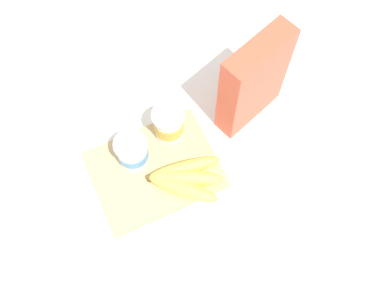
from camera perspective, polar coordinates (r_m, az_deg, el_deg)
ground_plane at (r=1.09m, az=-4.61°, el=-3.45°), size 2.40×2.40×0.00m
cutting_board at (r=1.08m, az=-4.65°, el=-3.26°), size 0.29×0.22×0.02m
cereal_box at (r=1.05m, az=7.71°, el=7.73°), size 0.19×0.11×0.27m
yogurt_cup_front at (r=1.05m, az=-7.50°, el=-0.97°), size 0.08×0.08×0.09m
yogurt_cup_back at (r=1.07m, az=-2.95°, el=2.54°), size 0.08×0.08×0.09m
banana_bunch at (r=1.04m, az=-0.88°, el=-4.34°), size 0.19×0.15×0.04m
spoon at (r=1.10m, az=-15.30°, el=-6.00°), size 0.12×0.09×0.01m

